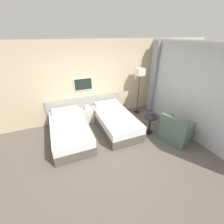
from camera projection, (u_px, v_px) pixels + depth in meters
ground_plane at (113, 150)px, 4.13m from camera, size 16.00×16.00×0.00m
wall_headboard at (90, 83)px, 5.20m from camera, size 10.00×0.10×2.70m
wall_window at (195, 93)px, 4.24m from camera, size 0.21×4.53×2.70m
bed_near_door at (70, 131)px, 4.47m from camera, size 1.04×2.05×0.64m
bed_near_window at (115, 121)px, 4.97m from camera, size 1.04×2.05×0.64m
nightstand at (88, 115)px, 5.36m from camera, size 0.41×0.40×0.63m
floor_lamp at (140, 75)px, 5.39m from camera, size 0.28×0.28×1.75m
side_table at (150, 122)px, 4.67m from camera, size 0.41×0.41×0.57m
armchair at (176, 132)px, 4.40m from camera, size 0.93×0.96×0.86m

